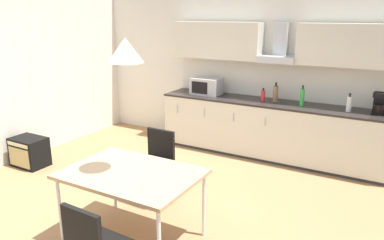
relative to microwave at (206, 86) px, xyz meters
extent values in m
cube|color=#9E754C|center=(0.47, -2.57, -1.05)|extent=(8.08, 8.68, 0.02)
cube|color=silver|center=(0.47, 0.37, 0.40)|extent=(6.46, 0.10, 2.87)
cube|color=#333333|center=(1.16, 0.00, -1.01)|extent=(3.46, 0.59, 0.05)
cube|color=beige|center=(1.16, 0.00, -0.58)|extent=(3.61, 0.64, 0.82)
cube|color=#282321|center=(1.16, 0.00, -0.16)|extent=(3.63, 0.66, 0.03)
cube|color=silver|center=(-0.38, -0.33, -0.37)|extent=(0.01, 0.01, 0.14)
cube|color=silver|center=(0.13, -0.33, -0.37)|extent=(0.01, 0.01, 0.14)
cube|color=silver|center=(0.65, -0.33, -0.37)|extent=(0.01, 0.01, 0.14)
cube|color=silver|center=(1.16, -0.33, -0.37)|extent=(0.01, 0.01, 0.14)
cube|color=silver|center=(1.16, 0.31, 0.15)|extent=(3.61, 0.02, 0.58)
cube|color=beige|center=(0.12, 0.15, 0.76)|extent=(1.51, 0.34, 0.59)
cube|color=beige|center=(2.21, 0.15, 0.76)|extent=(1.51, 0.34, 0.59)
cube|color=#B7BABF|center=(1.16, 0.13, 0.51)|extent=(0.58, 0.40, 0.10)
cube|color=#B7BABF|center=(1.16, 0.24, 0.78)|extent=(0.20, 0.16, 0.54)
cube|color=#ADADB2|center=(0.00, 0.00, 0.00)|extent=(0.48, 0.34, 0.28)
cube|color=black|center=(-0.04, -0.17, 0.00)|extent=(0.29, 0.01, 0.20)
cube|color=black|center=(2.64, 0.00, -0.13)|extent=(0.18, 0.18, 0.02)
cylinder|color=black|center=(2.64, -0.01, -0.06)|extent=(0.12, 0.12, 0.12)
cube|color=black|center=(2.64, 0.06, 0.01)|extent=(0.16, 0.08, 0.30)
cube|color=black|center=(2.64, -0.01, 0.13)|extent=(0.18, 0.16, 0.06)
cylinder|color=red|center=(1.01, -0.02, -0.05)|extent=(0.07, 0.07, 0.17)
cylinder|color=black|center=(1.01, -0.02, 0.05)|extent=(0.03, 0.03, 0.04)
cylinder|color=brown|center=(1.19, 0.04, -0.02)|extent=(0.08, 0.08, 0.25)
cylinder|color=black|center=(1.19, 0.04, 0.13)|extent=(0.03, 0.03, 0.05)
cylinder|color=white|center=(2.27, -0.04, -0.03)|extent=(0.07, 0.07, 0.21)
cylinder|color=black|center=(2.27, -0.04, 0.10)|extent=(0.03, 0.03, 0.05)
cylinder|color=green|center=(1.61, -0.04, -0.01)|extent=(0.06, 0.06, 0.26)
cylinder|color=black|center=(1.61, -0.04, 0.14)|extent=(0.03, 0.03, 0.06)
cube|color=tan|center=(0.69, -2.91, -0.32)|extent=(1.30, 0.92, 0.04)
cylinder|color=silver|center=(0.10, -3.31, -0.69)|extent=(0.04, 0.04, 0.70)
cylinder|color=silver|center=(0.10, -2.50, -0.69)|extent=(0.04, 0.04, 0.70)
cylinder|color=silver|center=(1.28, -2.50, -0.69)|extent=(0.04, 0.04, 0.70)
cube|color=black|center=(0.98, -3.85, -0.37)|extent=(0.38, 0.05, 0.40)
cube|color=black|center=(0.40, -2.14, -0.59)|extent=(0.41, 0.41, 0.04)
cube|color=black|center=(0.40, -1.96, -0.37)|extent=(0.38, 0.05, 0.40)
cylinder|color=silver|center=(0.56, -2.32, -0.82)|extent=(0.02, 0.02, 0.43)
cylinder|color=silver|center=(0.22, -2.31, -0.82)|extent=(0.02, 0.02, 0.43)
cylinder|color=silver|center=(0.57, -1.98, -0.82)|extent=(0.02, 0.02, 0.43)
cylinder|color=silver|center=(0.23, -1.97, -0.82)|extent=(0.02, 0.02, 0.43)
cube|color=black|center=(-1.87, -2.16, -0.82)|extent=(0.52, 0.36, 0.44)
cube|color=tan|center=(-1.87, -2.34, -0.85)|extent=(0.44, 0.01, 0.29)
cube|color=beige|center=(-1.87, -2.34, -0.65)|extent=(0.44, 0.01, 0.05)
cone|color=silver|center=(0.69, -2.91, 0.87)|extent=(0.32, 0.32, 0.22)
camera|label=1|loc=(2.87, -5.54, 1.19)|focal=35.00mm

